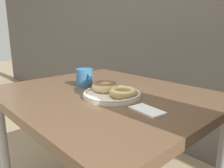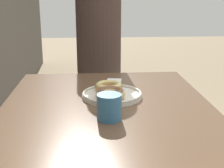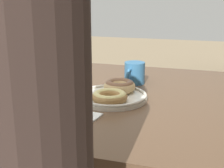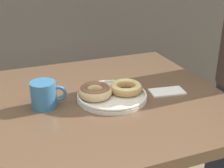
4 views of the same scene
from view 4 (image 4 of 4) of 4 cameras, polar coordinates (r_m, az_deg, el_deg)
name	(u,v)px [view 4 (image 4 of 4)]	position (r m, az deg, el deg)	size (l,w,h in m)	color
dining_table	(89,117)	(1.20, -4.18, -6.08)	(1.02, 0.85, 0.70)	brown
donut_plate	(111,92)	(1.16, -0.26, -1.53)	(0.27, 0.26, 0.06)	silver
coffee_mug	(44,94)	(1.11, -12.28, -1.86)	(0.12, 0.09, 0.09)	teal
napkin	(167,92)	(1.23, 10.04, -1.36)	(0.14, 0.09, 0.01)	white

